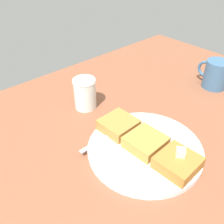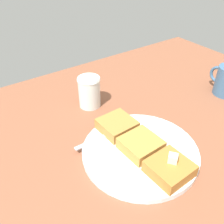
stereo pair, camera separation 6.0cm
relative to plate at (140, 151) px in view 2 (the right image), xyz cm
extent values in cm
cube|color=brown|center=(-6.47, -9.51, -2.21)|extent=(107.52, 107.52, 2.89)
cylinder|color=silver|center=(0.00, 0.00, -0.10)|extent=(25.57, 25.57, 1.34)
torus|color=gray|center=(0.00, 0.00, 0.17)|extent=(25.57, 25.57, 0.80)
cube|color=#AE6F2F|center=(-8.31, -0.29, 1.92)|extent=(7.92, 8.04, 2.70)
cube|color=#BC843A|center=(0.00, 0.00, 1.92)|extent=(7.92, 8.04, 2.70)
cube|color=#B27836|center=(8.31, 0.29, 1.92)|extent=(7.92, 8.04, 2.70)
cube|color=#F5F0C6|center=(-8.08, -0.98, 4.15)|extent=(2.38, 2.34, 1.77)
cube|color=silver|center=(8.01, 6.81, 0.75)|extent=(1.05, 10.01, 0.36)
cube|color=silver|center=(7.92, 0.41, 0.75)|extent=(2.24, 2.83, 0.36)
cube|color=silver|center=(8.69, -2.60, 0.75)|extent=(0.37, 3.20, 0.36)
cube|color=silver|center=(8.14, -2.59, 0.75)|extent=(0.37, 3.20, 0.36)
cube|color=silver|center=(7.59, -2.59, 0.75)|extent=(0.37, 3.20, 0.36)
cube|color=silver|center=(7.04, -2.58, 0.75)|extent=(0.37, 3.20, 0.36)
cylinder|color=#582C0B|center=(22.76, -0.80, 1.62)|extent=(5.53, 5.53, 4.78)
cylinder|color=silver|center=(22.76, -0.80, 3.57)|extent=(6.01, 6.01, 8.68)
torus|color=silver|center=(22.76, -0.80, 7.46)|extent=(6.27, 6.27, 0.50)
torus|color=#3B6286|center=(8.42, -37.48, 3.99)|extent=(5.22, 0.90, 5.22)
camera|label=1|loc=(-24.81, 32.40, 39.51)|focal=40.00mm
camera|label=2|loc=(-28.59, 27.68, 39.51)|focal=40.00mm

